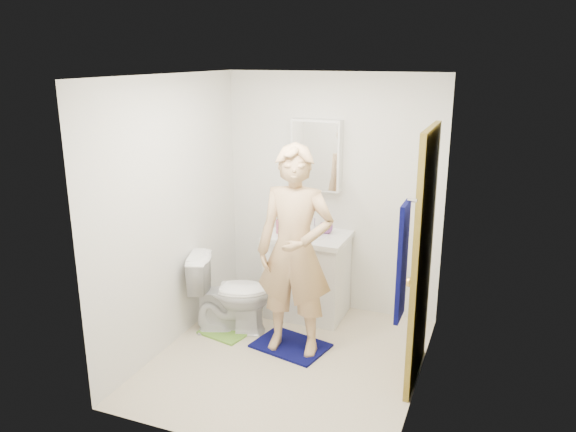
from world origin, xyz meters
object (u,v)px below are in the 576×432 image
Objects in this scene: man at (295,251)px; toothbrush_cup at (326,228)px; toilet at (231,293)px; towel at (402,262)px; soap_dispenser at (283,223)px; medicine_cabinet at (316,155)px; vanity_cabinet at (307,277)px.

toothbrush_cup is at bearing 84.94° from man.
man is at bearing -119.70° from toilet.
towel reaches higher than toothbrush_cup.
soap_dispenser is (-1.42, 1.42, -0.29)m from towel.
towel is 2.03m from soap_dispenser.
medicine_cabinet is at bearing 49.60° from soap_dispenser.
man reaches higher than towel.
towel is at bearing -55.39° from medicine_cabinet.
vanity_cabinet is 2.08m from towel.
toilet is 3.59× the size of soap_dispenser.
toothbrush_cup is (-1.02, 1.58, -0.35)m from towel.
soap_dispenser is at bearing -158.65° from toothbrush_cup.
man is (-1.03, 0.74, -0.31)m from towel.
toilet is 0.91m from man.
medicine_cabinet is at bearing 140.36° from toothbrush_cup.
soap_dispenser is 0.79m from man.
towel reaches higher than soap_dispenser.
man reaches higher than toothbrush_cup.
toilet is (-0.55, -0.83, -1.22)m from medicine_cabinet.
vanity_cabinet is 1.00× the size of towel.
toothbrush_cup is (0.71, 0.70, 0.52)m from toilet.
man is at bearing -60.22° from soap_dispenser.
soap_dispenser is (0.31, 0.55, 0.57)m from toilet.
soap_dispenser reaches higher than toothbrush_cup.
toilet is (-1.73, 0.88, -0.87)m from towel.
vanity_cabinet is at bearing -61.03° from toilet.
soap_dispenser reaches higher than toilet.
vanity_cabinet is 0.82m from toilet.
towel is at bearing -45.02° from soap_dispenser.
medicine_cabinet is 5.35× the size of toothbrush_cup.
toilet is 0.42× the size of man.
medicine_cabinet is at bearing 94.20° from man.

